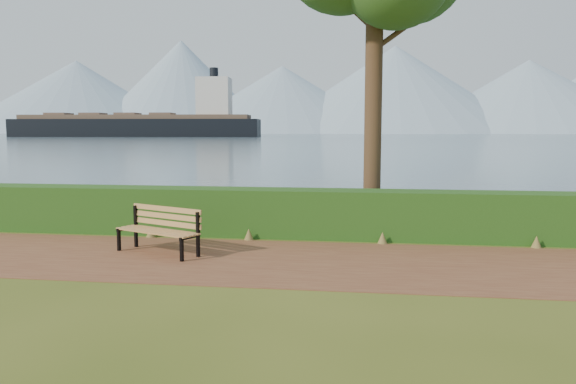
# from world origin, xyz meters

# --- Properties ---
(ground) EXTENTS (140.00, 140.00, 0.00)m
(ground) POSITION_xyz_m (0.00, 0.00, 0.00)
(ground) COLOR #404E16
(ground) RESTS_ON ground
(path) EXTENTS (40.00, 3.40, 0.01)m
(path) POSITION_xyz_m (0.00, 0.30, 0.01)
(path) COLOR brown
(path) RESTS_ON ground
(hedge) EXTENTS (32.00, 0.85, 1.00)m
(hedge) POSITION_xyz_m (0.00, 2.60, 0.50)
(hedge) COLOR #193F12
(hedge) RESTS_ON ground
(water) EXTENTS (700.00, 510.00, 0.00)m
(water) POSITION_xyz_m (0.00, 260.00, 0.01)
(water) COLOR #415869
(water) RESTS_ON ground
(mountains) EXTENTS (585.00, 190.00, 70.00)m
(mountains) POSITION_xyz_m (-9.17, 406.05, 27.70)
(mountains) COLOR #7D95A7
(mountains) RESTS_ON ground
(bench) EXTENTS (1.74, 1.15, 0.85)m
(bench) POSITION_xyz_m (-2.43, 0.62, 0.49)
(bench) COLOR black
(bench) RESTS_ON ground
(cargo_ship) EXTENTS (81.03, 20.17, 24.34)m
(cargo_ship) POSITION_xyz_m (-70.49, 166.32, 3.63)
(cargo_ship) COLOR black
(cargo_ship) RESTS_ON ground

